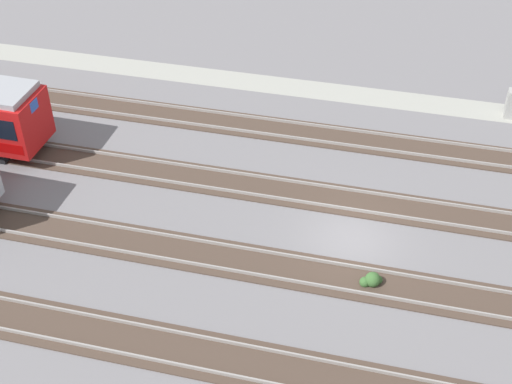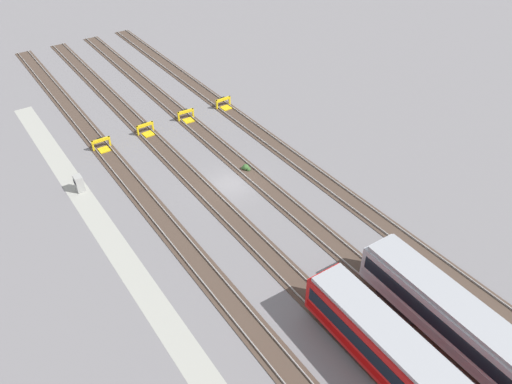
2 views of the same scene
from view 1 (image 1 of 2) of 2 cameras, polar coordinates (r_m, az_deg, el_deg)
ground_plane at (r=31.64m, az=7.64°, el=-3.71°), size 400.00×400.00×0.00m
service_walkway at (r=41.63m, az=9.93°, el=7.42°), size 54.00×2.00×0.01m
rail_track_nearest at (r=37.70m, az=9.22°, el=3.99°), size 90.00×2.23×0.21m
rail_track_near_inner at (r=33.57m, az=8.23°, el=-0.80°), size 90.00×2.24×0.21m
rail_track_middle at (r=29.75m, az=6.98°, el=-6.87°), size 90.00×2.24×0.21m
rail_track_far_inner at (r=26.37m, az=5.33°, el=-14.61°), size 90.00×2.23×0.21m
weed_clump at (r=29.56m, az=9.23°, el=-6.97°), size 0.92×0.70×0.64m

